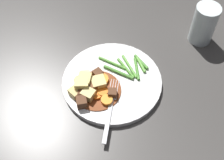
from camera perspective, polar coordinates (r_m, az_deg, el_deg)
ground_plane at (r=0.77m, az=-0.00°, el=-0.65°), size 3.00×3.00×0.00m
dinner_plate at (r=0.76m, az=-0.00°, el=-0.33°), size 0.25×0.25×0.01m
stew_sauce at (r=0.74m, az=-2.85°, el=-1.94°), size 0.12×0.12×0.00m
carrot_slice_0 at (r=0.71m, az=-1.01°, el=-3.90°), size 0.03×0.03×0.01m
carrot_slice_1 at (r=0.73m, az=-3.03°, el=-2.78°), size 0.03×0.03×0.01m
carrot_slice_2 at (r=0.75m, az=-6.19°, el=-0.22°), size 0.04×0.04×0.01m
carrot_slice_3 at (r=0.75m, az=-1.98°, el=0.04°), size 0.04×0.04×0.01m
carrot_slice_4 at (r=0.73m, az=-1.77°, el=-2.35°), size 0.04×0.04×0.01m
potato_chunk_0 at (r=0.73m, az=-2.59°, el=-0.59°), size 0.05×0.05×0.03m
potato_chunk_1 at (r=0.72m, az=-4.55°, el=-2.75°), size 0.03×0.03×0.02m
potato_chunk_2 at (r=0.74m, az=-5.22°, el=-0.15°), size 0.04×0.04×0.03m
potato_chunk_3 at (r=0.75m, az=-5.05°, el=0.59°), size 0.03×0.03×0.02m
potato_chunk_4 at (r=0.73m, az=-5.77°, el=-0.96°), size 0.04×0.04×0.03m
potato_chunk_5 at (r=0.73m, az=-7.00°, el=-2.28°), size 0.03×0.03×0.02m
meat_chunk_0 at (r=0.76m, az=-2.73°, el=1.26°), size 0.03×0.03×0.02m
meat_chunk_1 at (r=0.73m, az=-3.94°, el=-1.50°), size 0.03×0.03×0.02m
meat_chunk_2 at (r=0.72m, az=-5.67°, el=-2.65°), size 0.03×0.03×0.02m
meat_chunk_3 at (r=0.72m, az=0.08°, el=-2.54°), size 0.03×0.03×0.02m
meat_chunk_4 at (r=0.71m, az=-5.81°, el=-4.19°), size 0.04×0.04×0.02m
green_bean_0 at (r=0.78m, az=5.52°, el=2.95°), size 0.03×0.05×0.01m
green_bean_1 at (r=0.77m, az=4.73°, el=2.16°), size 0.06×0.05×0.01m
green_bean_2 at (r=0.77m, az=1.15°, el=1.53°), size 0.02×0.08×0.01m
green_bean_3 at (r=0.78m, az=3.34°, el=2.62°), size 0.04×0.07×0.01m
green_bean_4 at (r=0.77m, az=2.62°, el=2.31°), size 0.03×0.07×0.01m
green_bean_5 at (r=0.78m, az=0.06°, el=3.24°), size 0.02×0.08×0.01m
green_bean_6 at (r=0.79m, az=5.58°, el=3.44°), size 0.02×0.05×0.01m
fork at (r=0.71m, az=-0.31°, el=-5.22°), size 0.16×0.10×0.00m
water_glass at (r=0.86m, az=17.08°, el=10.14°), size 0.07×0.07×0.11m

